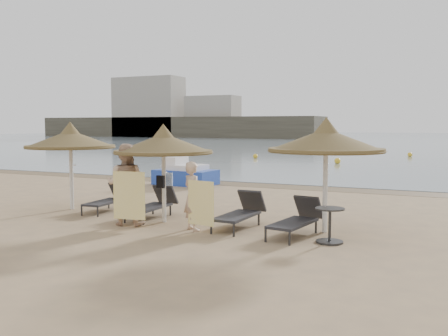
# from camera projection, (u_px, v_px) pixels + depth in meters

# --- Properties ---
(ground) EXTENTS (160.00, 160.00, 0.00)m
(ground) POSITION_uv_depth(u_px,v_px,m) (160.00, 230.00, 12.11)
(ground) COLOR tan
(ground) RESTS_ON ground
(sea) EXTENTS (200.00, 140.00, 0.03)m
(sea) POSITION_uv_depth(u_px,v_px,m) (411.00, 139.00, 84.55)
(sea) COLOR slate
(sea) RESTS_ON ground
(wet_sand_strip) EXTENTS (200.00, 1.60, 0.01)m
(wet_sand_strip) POSITION_uv_depth(u_px,v_px,m) (281.00, 186.00, 20.63)
(wet_sand_strip) COLOR brown
(wet_sand_strip) RESTS_ON ground
(far_shore) EXTENTS (150.00, 54.80, 12.00)m
(far_shore) POSITION_uv_depth(u_px,v_px,m) (267.00, 122.00, 92.75)
(far_shore) COLOR #534E3F
(far_shore) RESTS_ON ground
(palapa_left) EXTENTS (2.66, 2.66, 2.64)m
(palapa_left) POSITION_uv_depth(u_px,v_px,m) (70.00, 140.00, 14.87)
(palapa_left) COLOR silver
(palapa_left) RESTS_ON ground
(palapa_center) EXTENTS (2.59, 2.59, 2.57)m
(palapa_center) POSITION_uv_depth(u_px,v_px,m) (163.00, 144.00, 12.90)
(palapa_center) COLOR silver
(palapa_center) RESTS_ON ground
(palapa_right) EXTENTS (2.75, 2.75, 2.73)m
(palapa_right) POSITION_uv_depth(u_px,v_px,m) (326.00, 141.00, 11.66)
(palapa_right) COLOR silver
(palapa_right) RESTS_ON ground
(lounger_far_left) EXTENTS (0.70, 1.80, 0.79)m
(lounger_far_left) POSITION_uv_depth(u_px,v_px,m) (109.00, 199.00, 14.74)
(lounger_far_left) COLOR #2B2A2B
(lounger_far_left) RESTS_ON ground
(lounger_near_left) EXTENTS (0.68, 1.90, 0.84)m
(lounger_near_left) POSITION_uv_depth(u_px,v_px,m) (154.00, 204.00, 13.73)
(lounger_near_left) COLOR #2B2A2B
(lounger_near_left) RESTS_ON ground
(lounger_near_right) EXTENTS (0.72, 1.97, 0.87)m
(lounger_near_right) POSITION_uv_depth(u_px,v_px,m) (241.00, 212.00, 12.40)
(lounger_near_right) COLOR #2B2A2B
(lounger_near_right) RESTS_ON ground
(lounger_far_right) EXTENTS (0.90, 1.98, 0.85)m
(lounger_far_right) POSITION_uv_depth(u_px,v_px,m) (298.00, 219.00, 11.52)
(lounger_far_right) COLOR #2B2A2B
(lounger_far_right) RESTS_ON ground
(side_table) EXTENTS (0.63, 0.63, 0.76)m
(side_table) POSITION_uv_depth(u_px,v_px,m) (330.00, 226.00, 10.76)
(side_table) COLOR #2B2A2B
(side_table) RESTS_ON ground
(person_left) EXTENTS (1.25, 0.97, 2.40)m
(person_left) POSITION_uv_depth(u_px,v_px,m) (126.00, 178.00, 12.62)
(person_left) COLOR tan
(person_left) RESTS_ON ground
(person_right) EXTENTS (1.06, 0.96, 1.94)m
(person_right) POSITION_uv_depth(u_px,v_px,m) (193.00, 191.00, 11.97)
(person_right) COLOR tan
(person_right) RESTS_ON ground
(towel_left) EXTENTS (0.84, 0.15, 1.18)m
(towel_left) POSITION_uv_depth(u_px,v_px,m) (129.00, 196.00, 12.19)
(towel_left) COLOR yellow
(towel_left) RESTS_ON ground
(towel_right) EXTENTS (0.74, 0.15, 1.05)m
(towel_right) POSITION_uv_depth(u_px,v_px,m) (201.00, 203.00, 11.62)
(towel_right) COLOR yellow
(towel_right) RESTS_ON ground
(bag_patterned) EXTENTS (0.28, 0.15, 0.34)m
(bag_patterned) POSITION_uv_depth(u_px,v_px,m) (167.00, 179.00, 13.14)
(bag_patterned) COLOR silver
(bag_patterned) RESTS_ON ground
(bag_dark) EXTENTS (0.23, 0.10, 0.32)m
(bag_dark) POSITION_uv_depth(u_px,v_px,m) (161.00, 182.00, 12.84)
(bag_dark) COLOR black
(bag_dark) RESTS_ON ground
(pedal_boat) EXTENTS (2.63, 1.67, 1.18)m
(pedal_boat) POSITION_uv_depth(u_px,v_px,m) (185.00, 174.00, 21.22)
(pedal_boat) COLOR #2245B7
(pedal_boat) RESTS_ON ground
(buoy_left) EXTENTS (0.36, 0.36, 0.36)m
(buoy_left) POSITION_uv_depth(u_px,v_px,m) (255.00, 156.00, 37.35)
(buoy_left) COLOR yellow
(buoy_left) RESTS_ON ground
(buoy_mid) EXTENTS (0.37, 0.37, 0.37)m
(buoy_mid) POSITION_uv_depth(u_px,v_px,m) (410.00, 155.00, 39.18)
(buoy_mid) COLOR yellow
(buoy_mid) RESTS_ON ground
(buoy_extra) EXTENTS (0.40, 0.40, 0.40)m
(buoy_extra) POSITION_uv_depth(u_px,v_px,m) (337.00, 161.00, 32.15)
(buoy_extra) COLOR yellow
(buoy_extra) RESTS_ON ground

